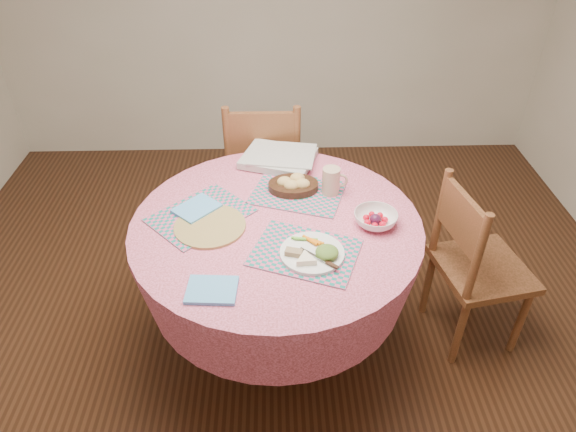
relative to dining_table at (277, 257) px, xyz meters
name	(u,v)px	position (x,y,z in m)	size (l,w,h in m)	color
ground	(278,339)	(0.00, 0.00, -0.56)	(4.00, 4.00, 0.00)	#331C0F
dining_table	(277,257)	(0.00, 0.00, 0.00)	(1.24, 1.24, 0.75)	pink
chair_right	(474,264)	(0.92, 0.03, -0.09)	(0.46, 0.48, 0.89)	brown
chair_back	(264,171)	(-0.07, 0.82, -0.05)	(0.45, 0.43, 0.96)	brown
placemat_front	(305,252)	(0.11, -0.21, 0.20)	(0.40, 0.30, 0.01)	#15766D
placemat_left	(201,215)	(-0.32, 0.05, 0.20)	(0.40, 0.30, 0.01)	#15766D
placemat_back	(298,193)	(0.10, 0.21, 0.20)	(0.40, 0.30, 0.01)	#15766D
wicker_trivet	(210,226)	(-0.28, -0.03, 0.20)	(0.30, 0.30, 0.01)	olive
napkin_near	(212,290)	(-0.24, -0.41, 0.20)	(0.18, 0.14, 0.01)	#59A5E6
napkin_far	(197,209)	(-0.34, 0.09, 0.21)	(0.18, 0.14, 0.01)	#59A5E6
dinner_plate	(314,252)	(0.14, -0.23, 0.22)	(0.25, 0.25, 0.05)	white
bread_bowl	(294,184)	(0.08, 0.24, 0.23)	(0.23, 0.23, 0.08)	black
latte_mug	(332,181)	(0.25, 0.21, 0.26)	(0.12, 0.08, 0.13)	tan
fruit_bowl	(375,219)	(0.42, -0.03, 0.22)	(0.22, 0.22, 0.06)	white
newspaper_stack	(279,157)	(0.02, 0.50, 0.22)	(0.41, 0.37, 0.04)	silver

